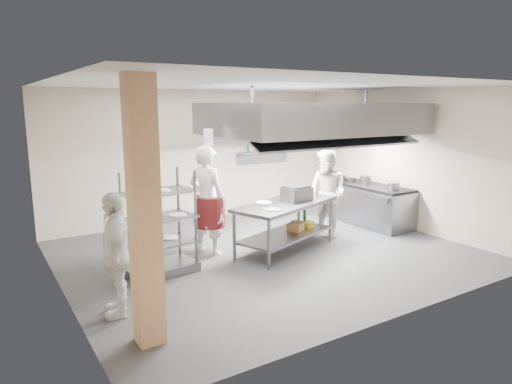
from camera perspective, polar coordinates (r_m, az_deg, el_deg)
floor at (r=8.41m, az=1.56°, el=-7.63°), size 7.00×7.00×0.00m
ceiling at (r=7.98m, az=1.68°, el=13.25°), size 7.00×7.00×0.00m
wall_back at (r=10.66m, az=-7.41°, el=4.51°), size 7.00×0.00×7.00m
wall_left at (r=6.79m, az=-23.74°, el=0.02°), size 0.00×6.00×6.00m
wall_right at (r=10.40m, az=17.90°, el=3.92°), size 0.00×6.00×6.00m
column at (r=5.11m, az=-13.79°, el=-2.72°), size 0.30×0.30×3.00m
exhaust_hood at (r=9.07m, az=7.15°, el=9.11°), size 4.00×2.50×0.60m
hood_strip_a at (r=8.55m, az=2.38°, el=6.93°), size 1.60×0.12×0.04m
hood_strip_b at (r=9.68m, az=11.27°, el=7.20°), size 1.60×0.12×0.04m
wall_shelf at (r=11.39m, az=1.21°, el=5.01°), size 1.50×0.28×0.04m
island at (r=8.46m, az=3.71°, el=-4.32°), size 2.36×1.58×0.91m
island_worktop at (r=8.35m, az=3.74°, el=-1.51°), size 2.36×1.58×0.06m
island_undershelf at (r=8.50m, az=3.69°, el=-5.33°), size 2.16×1.43×0.04m
pass_rack at (r=7.36m, az=-11.98°, el=-3.87°), size 1.17×0.78×1.65m
cooking_range at (r=10.60m, az=14.03°, el=-1.68°), size 0.80×2.00×0.84m
range_top at (r=10.51m, az=14.14°, el=0.71°), size 0.78×1.96×0.06m
chef_head at (r=8.18m, az=-6.14°, el=-1.02°), size 0.77×0.86×1.98m
chef_line at (r=9.33m, az=8.87°, el=-0.23°), size 0.81×0.96×1.78m
chef_plating at (r=6.09m, az=-17.10°, el=-7.44°), size 0.64×1.02×1.61m
griddle at (r=8.56m, az=5.13°, el=-0.18°), size 0.53×0.43×0.24m
wicker_basket at (r=8.69m, az=5.00°, el=-4.31°), size 0.43×0.40×0.16m
stockpot at (r=10.62m, az=13.58°, el=1.52°), size 0.27×0.27×0.19m
plate_stack at (r=7.44m, az=-11.89°, el=-6.06°), size 0.28×0.28×0.05m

